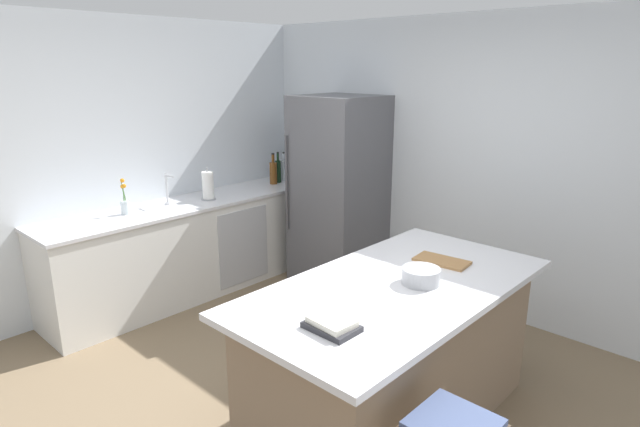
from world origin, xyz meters
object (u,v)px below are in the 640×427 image
object	(u,v)px
hot_sauce_bottle	(296,174)
cutting_board	(442,261)
refrigerator	(338,192)
paper_towel_roll	(208,186)
whiskey_bottle	(273,172)
mixing_bowl	(421,276)
cookbook_stack	(332,325)
soda_bottle	(284,170)
flower_vase	(125,203)
kitchen_island	(393,353)
sink_faucet	(168,188)
wine_bottle	(278,171)

from	to	relation	value
hot_sauce_bottle	cutting_board	world-z (taller)	hot_sauce_bottle
refrigerator	paper_towel_roll	world-z (taller)	refrigerator
whiskey_bottle	mixing_bowl	bearing A→B (deg)	-25.02
refrigerator	cookbook_stack	size ratio (longest dim) A/B	7.34
paper_towel_roll	cutting_board	size ratio (longest dim) A/B	0.86
soda_bottle	mixing_bowl	distance (m)	3.07
flower_vase	cookbook_stack	distance (m)	2.74
hot_sauce_bottle	whiskey_bottle	distance (m)	0.29
kitchen_island	flower_vase	distance (m)	2.70
kitchen_island	cookbook_stack	distance (m)	0.83
paper_towel_roll	cookbook_stack	world-z (taller)	paper_towel_roll
sink_faucet	soda_bottle	world-z (taller)	soda_bottle
soda_bottle	wine_bottle	world-z (taller)	wine_bottle
sink_faucet	whiskey_bottle	world-z (taller)	whiskey_bottle
kitchen_island	soda_bottle	size ratio (longest dim) A/B	6.25
sink_faucet	flower_vase	xyz separation A→B (m)	(0.01, -0.43, -0.06)
refrigerator	cookbook_stack	distance (m)	2.82
sink_faucet	wine_bottle	world-z (taller)	wine_bottle
refrigerator	soda_bottle	world-z (taller)	refrigerator
paper_towel_roll	soda_bottle	bearing A→B (deg)	94.35
mixing_bowl	wine_bottle	bearing A→B (deg)	153.62
kitchen_island	refrigerator	bearing A→B (deg)	139.76
paper_towel_roll	refrigerator	bearing A→B (deg)	51.81
soda_bottle	kitchen_island	bearing A→B (deg)	-30.53
paper_towel_roll	mixing_bowl	bearing A→B (deg)	-7.80
whiskey_bottle	soda_bottle	bearing A→B (deg)	97.65
hot_sauce_bottle	whiskey_bottle	size ratio (longest dim) A/B	0.62
paper_towel_roll	cutting_board	xyz separation A→B (m)	(2.54, 0.03, -0.11)
paper_towel_roll	hot_sauce_bottle	xyz separation A→B (m)	(0.02, 1.17, -0.05)
paper_towel_roll	wine_bottle	distance (m)	0.99
sink_faucet	kitchen_island	bearing A→B (deg)	-2.05
whiskey_bottle	flower_vase	bearing A→B (deg)	-91.22
paper_towel_roll	wine_bottle	bearing A→B (deg)	94.51
whiskey_bottle	cookbook_stack	distance (m)	3.37
wine_bottle	whiskey_bottle	size ratio (longest dim) A/B	1.00
kitchen_island	sink_faucet	xyz separation A→B (m)	(-2.64, 0.09, 0.60)
cookbook_stack	refrigerator	bearing A→B (deg)	130.53
refrigerator	flower_vase	distance (m)	2.02
soda_bottle	flower_vase	bearing A→B (deg)	-90.37
whiskey_bottle	mixing_bowl	xyz separation A→B (m)	(2.69, -1.26, -0.07)
wine_bottle	cookbook_stack	size ratio (longest dim) A/B	1.31
cookbook_stack	cutting_board	bearing A→B (deg)	93.93
paper_towel_roll	cookbook_stack	xyz separation A→B (m)	(2.62, -1.14, -0.09)
paper_towel_roll	hot_sauce_bottle	size ratio (longest dim) A/B	1.48
paper_towel_roll	kitchen_island	bearing A→B (deg)	-10.47
refrigerator	soda_bottle	distance (m)	0.88
flower_vase	paper_towel_roll	xyz separation A→B (m)	(0.09, 0.80, 0.04)
hot_sauce_bottle	sink_faucet	bearing A→B (deg)	-94.48
flower_vase	whiskey_bottle	world-z (taller)	whiskey_bottle
refrigerator	sink_faucet	size ratio (longest dim) A/B	6.31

